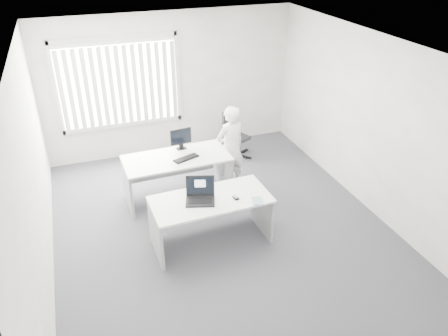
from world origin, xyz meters
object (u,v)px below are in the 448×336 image
object	(u,v)px
person	(230,148)
laptop	(200,193)
desk_near	(211,211)
desk_far	(177,169)
monitor	(181,139)
office_chair	(235,142)

from	to	relation	value
person	laptop	world-z (taller)	person
desk_near	desk_far	size ratio (longest dim) A/B	0.97
laptop	person	bearing A→B (deg)	73.55
desk_near	laptop	bearing A→B (deg)	-169.87
desk_far	laptop	size ratio (longest dim) A/B	4.39
person	monitor	xyz separation A→B (m)	(-0.82, 0.21, 0.21)
person	laptop	size ratio (longest dim) A/B	3.83
desk_far	person	size ratio (longest dim) A/B	1.15
desk_near	monitor	world-z (taller)	monitor
desk_far	person	xyz separation A→B (m)	(0.98, 0.07, 0.20)
office_chair	desk_near	bearing A→B (deg)	-142.93
desk_far	monitor	xyz separation A→B (m)	(0.16, 0.28, 0.41)
desk_far	monitor	size ratio (longest dim) A/B	4.76
desk_near	office_chair	distance (m)	2.84
office_chair	person	bearing A→B (deg)	-140.08
office_chair	person	world-z (taller)	person
office_chair	person	size ratio (longest dim) A/B	0.62
person	monitor	size ratio (longest dim) A/B	4.15
desk_near	laptop	size ratio (longest dim) A/B	4.27
desk_near	monitor	bearing A→B (deg)	88.13
office_chair	monitor	world-z (taller)	monitor
desk_near	laptop	xyz separation A→B (m)	(-0.16, -0.03, 0.37)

